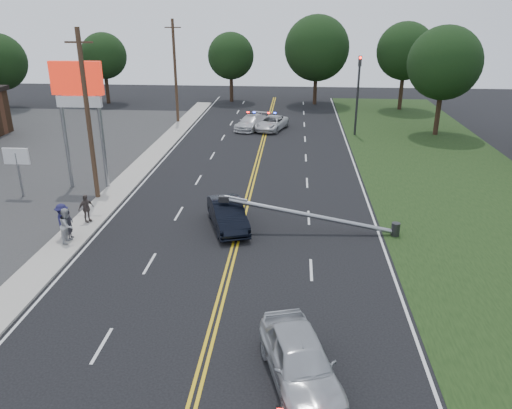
# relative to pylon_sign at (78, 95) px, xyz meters

# --- Properties ---
(ground) EXTENTS (120.00, 120.00, 0.00)m
(ground) POSITION_rel_pylon_sign_xyz_m (10.50, -14.00, -6.00)
(ground) COLOR black
(ground) RESTS_ON ground
(sidewalk) EXTENTS (1.80, 70.00, 0.12)m
(sidewalk) POSITION_rel_pylon_sign_xyz_m (2.10, -4.00, -5.94)
(sidewalk) COLOR #AAA59A
(sidewalk) RESTS_ON ground
(grass_verge) EXTENTS (12.00, 80.00, 0.01)m
(grass_verge) POSITION_rel_pylon_sign_xyz_m (24.00, -4.00, -5.99)
(grass_verge) COLOR black
(grass_verge) RESTS_ON ground
(centerline_yellow) EXTENTS (0.36, 80.00, 0.00)m
(centerline_yellow) POSITION_rel_pylon_sign_xyz_m (10.50, -4.00, -5.99)
(centerline_yellow) COLOR gold
(centerline_yellow) RESTS_ON ground
(pylon_sign) EXTENTS (3.20, 0.35, 8.00)m
(pylon_sign) POSITION_rel_pylon_sign_xyz_m (0.00, 0.00, 0.00)
(pylon_sign) COLOR gray
(pylon_sign) RESTS_ON ground
(small_sign) EXTENTS (1.60, 0.14, 3.10)m
(small_sign) POSITION_rel_pylon_sign_xyz_m (-3.50, -2.00, -3.66)
(small_sign) COLOR gray
(small_sign) RESTS_ON ground
(traffic_signal) EXTENTS (0.28, 0.41, 7.05)m
(traffic_signal) POSITION_rel_pylon_sign_xyz_m (18.80, 16.00, -1.79)
(traffic_signal) COLOR #2D2D30
(traffic_signal) RESTS_ON ground
(fallen_streetlight) EXTENTS (9.36, 0.44, 1.91)m
(fallen_streetlight) POSITION_rel_pylon_sign_xyz_m (14.69, -6.00, -5.08)
(fallen_streetlight) COLOR #2D2D30
(fallen_streetlight) RESTS_ON ground
(utility_pole_mid) EXTENTS (1.60, 0.28, 10.00)m
(utility_pole_mid) POSITION_rel_pylon_sign_xyz_m (1.30, -2.00, -0.91)
(utility_pole_mid) COLOR #382619
(utility_pole_mid) RESTS_ON ground
(utility_pole_far) EXTENTS (1.60, 0.28, 10.00)m
(utility_pole_far) POSITION_rel_pylon_sign_xyz_m (1.30, 20.00, -0.91)
(utility_pole_far) COLOR #382619
(utility_pole_far) RESTS_ON ground
(tree_5) EXTENTS (5.40, 5.40, 8.32)m
(tree_5) POSITION_rel_pylon_sign_xyz_m (-9.73, 30.23, -0.39)
(tree_5) COLOR black
(tree_5) RESTS_ON ground
(tree_6) EXTENTS (5.59, 5.59, 8.31)m
(tree_6) POSITION_rel_pylon_sign_xyz_m (5.24, 32.60, -0.50)
(tree_6) COLOR black
(tree_6) RESTS_ON ground
(tree_7) EXTENTS (7.59, 7.59, 10.33)m
(tree_7) POSITION_rel_pylon_sign_xyz_m (15.56, 31.66, 0.52)
(tree_7) COLOR black
(tree_7) RESTS_ON ground
(tree_8) EXTENTS (6.33, 6.33, 9.65)m
(tree_8) POSITION_rel_pylon_sign_xyz_m (25.24, 28.94, 0.48)
(tree_8) COLOR black
(tree_8) RESTS_ON ground
(tree_9) EXTENTS (6.44, 6.44, 9.65)m
(tree_9) POSITION_rel_pylon_sign_xyz_m (26.26, 16.72, 0.42)
(tree_9) COLOR black
(tree_9) RESTS_ON ground
(crashed_sedan) EXTENTS (2.92, 4.79, 1.49)m
(crashed_sedan) POSITION_rel_pylon_sign_xyz_m (9.85, -5.66, -5.25)
(crashed_sedan) COLOR black
(crashed_sedan) RESTS_ON ground
(waiting_sedan) EXTENTS (3.12, 5.06, 1.61)m
(waiting_sedan) POSITION_rel_pylon_sign_xyz_m (13.67, -17.23, -5.19)
(waiting_sedan) COLOR #AFB3B8
(waiting_sedan) RESTS_ON ground
(emergency_a) EXTENTS (3.49, 5.14, 1.31)m
(emergency_a) POSITION_rel_pylon_sign_xyz_m (11.04, 17.42, -5.34)
(emergency_a) COLOR silver
(emergency_a) RESTS_ON ground
(emergency_b) EXTENTS (3.36, 5.10, 1.37)m
(emergency_b) POSITION_rel_pylon_sign_xyz_m (9.04, 17.53, -5.31)
(emergency_b) COLOR silver
(emergency_b) RESTS_ON ground
(bystander_a) EXTENTS (0.49, 0.65, 1.61)m
(bystander_a) POSITION_rel_pylon_sign_xyz_m (2.19, -7.91, -5.07)
(bystander_a) COLOR #222229
(bystander_a) RESTS_ON sidewalk
(bystander_b) EXTENTS (0.68, 0.87, 1.78)m
(bystander_b) POSITION_rel_pylon_sign_xyz_m (2.26, -8.29, -4.99)
(bystander_b) COLOR #A6A7AB
(bystander_b) RESTS_ON sidewalk
(bystander_c) EXTENTS (1.09, 1.33, 1.80)m
(bystander_c) POSITION_rel_pylon_sign_xyz_m (1.82, -7.78, -4.98)
(bystander_c) COLOR #1D1C46
(bystander_c) RESTS_ON sidewalk
(bystander_d) EXTENTS (0.83, 0.96, 1.55)m
(bystander_d) POSITION_rel_pylon_sign_xyz_m (2.18, -5.78, -5.10)
(bystander_d) COLOR #4F443F
(bystander_d) RESTS_ON sidewalk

